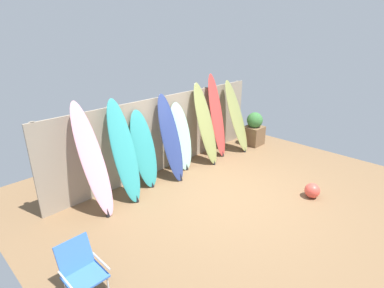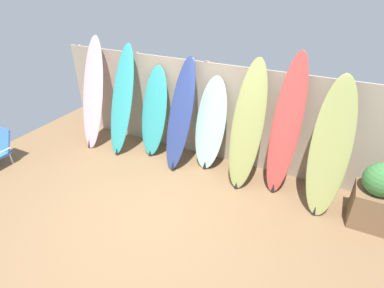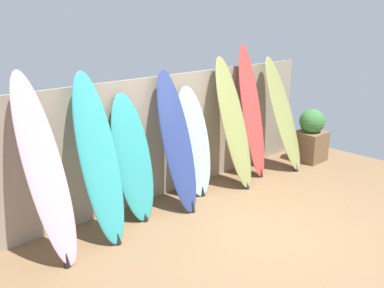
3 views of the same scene
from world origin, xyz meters
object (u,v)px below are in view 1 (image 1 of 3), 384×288
at_px(surfboard_teal_1, 124,152).
at_px(surfboard_olive_7, 236,117).
at_px(planter_box, 254,129).
at_px(surfboard_navy_3, 171,139).
at_px(surfboard_seafoam_4, 181,137).
at_px(beach_ball, 312,191).
at_px(surfboard_pink_0, 93,161).
at_px(surfboard_red_6, 217,117).
at_px(beach_chair, 80,267).
at_px(surfboard_teal_2, 144,149).
at_px(surfboard_olive_5, 205,124).

relative_size(surfboard_teal_1, surfboard_olive_7, 1.04).
bearing_deg(planter_box, surfboard_navy_3, 176.25).
bearing_deg(surfboard_seafoam_4, surfboard_navy_3, -159.69).
bearing_deg(beach_ball, surfboard_pink_0, 140.38).
bearing_deg(surfboard_red_6, beach_chair, -160.85).
bearing_deg(surfboard_seafoam_4, surfboard_teal_2, -178.37).
bearing_deg(beach_ball, surfboard_red_6, 82.46).
bearing_deg(surfboard_seafoam_4, beach_ball, -73.28).
height_order(surfboard_teal_2, beach_chair, surfboard_teal_2).
height_order(surfboard_pink_0, surfboard_teal_1, surfboard_pink_0).
bearing_deg(surfboard_navy_3, planter_box, -3.75).
height_order(surfboard_red_6, planter_box, surfboard_red_6).
relative_size(surfboard_seafoam_4, planter_box, 1.66).
bearing_deg(surfboard_navy_3, surfboard_olive_7, -0.82).
bearing_deg(beach_ball, surfboard_teal_1, 133.55).
relative_size(surfboard_teal_1, surfboard_teal_2, 1.21).
height_order(surfboard_seafoam_4, planter_box, surfboard_seafoam_4).
distance_m(surfboard_seafoam_4, surfboard_red_6, 1.29).
xyz_separation_m(surfboard_olive_5, planter_box, (1.92, -0.22, -0.53)).
xyz_separation_m(surfboard_teal_1, surfboard_teal_2, (0.60, 0.16, -0.17)).
bearing_deg(surfboard_pink_0, surfboard_olive_5, 1.00).
distance_m(surfboard_pink_0, surfboard_olive_7, 4.34).
bearing_deg(surfboard_olive_5, beach_chair, -159.71).
relative_size(surfboard_pink_0, surfboard_seafoam_4, 1.28).
xyz_separation_m(surfboard_teal_2, beach_ball, (2.02, -2.91, -0.67)).
bearing_deg(beach_chair, beach_ball, 8.39).
xyz_separation_m(surfboard_red_6, beach_ball, (-0.38, -2.88, -0.91)).
distance_m(surfboard_navy_3, planter_box, 3.15).
distance_m(surfboard_pink_0, surfboard_seafoam_4, 2.43).
distance_m(surfboard_teal_1, surfboard_navy_3, 1.24).
bearing_deg(beach_ball, surfboard_olive_7, 68.97).
height_order(surfboard_teal_1, beach_ball, surfboard_teal_1).
relative_size(surfboard_seafoam_4, beach_ball, 5.31).
bearing_deg(surfboard_olive_7, planter_box, -13.88).
height_order(surfboard_teal_2, surfboard_olive_5, surfboard_olive_5).
xyz_separation_m(surfboard_pink_0, surfboard_olive_7, (4.34, 0.00, -0.07)).
xyz_separation_m(surfboard_olive_7, planter_box, (0.68, -0.17, -0.49)).
xyz_separation_m(beach_chair, beach_ball, (4.37, -1.23, -0.17)).
bearing_deg(beach_chair, surfboard_navy_3, 51.13).
relative_size(surfboard_teal_2, beach_ball, 5.43).
bearing_deg(surfboard_pink_0, surfboard_olive_7, 0.01).
bearing_deg(surfboard_teal_2, surfboard_red_6, -0.68).
distance_m(surfboard_pink_0, surfboard_teal_2, 1.30).
bearing_deg(surfboard_teal_1, beach_ball, -46.45).
height_order(surfboard_seafoam_4, surfboard_olive_5, surfboard_olive_5).
xyz_separation_m(surfboard_red_6, surfboard_olive_7, (0.67, -0.16, -0.10)).
height_order(surfboard_navy_3, surfboard_seafoam_4, surfboard_navy_3).
bearing_deg(beach_chair, planter_box, 36.35).
relative_size(beach_chair, planter_box, 0.67).
xyz_separation_m(surfboard_teal_2, surfboard_red_6, (2.40, -0.03, 0.24)).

